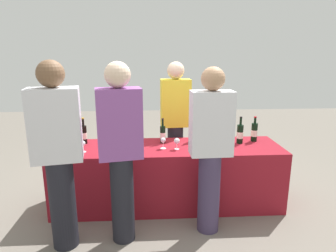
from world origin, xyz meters
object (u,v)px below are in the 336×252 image
Objects in this scene: wine_bottle_4 at (240,134)px; guest_0 at (58,152)px; wine_glass_1 at (163,141)px; wine_bottle_5 at (254,132)px; wine_bottle_1 at (163,134)px; guest_2 at (211,146)px; wine_glass_3 at (230,140)px; wine_bottle_2 at (193,133)px; wine_bottle_3 at (219,132)px; wine_bottle_0 at (84,134)px; server_pouring at (175,120)px; guest_1 at (120,148)px; wine_glass_0 at (83,144)px; wine_glass_2 at (177,141)px.

wine_bottle_4 is 0.19× the size of guest_0.
wine_glass_1 is 0.07× the size of guest_0.
wine_bottle_5 is at bearing 20.42° from wine_bottle_4.
wine_bottle_1 is 0.18× the size of guest_2.
wine_bottle_4 is 2.40× the size of wine_glass_3.
wine_glass_1 is at bearing -168.67° from wine_bottle_5.
wine_bottle_2 is 0.95× the size of wine_bottle_3.
wine_bottle_1 is at bearing -1.28° from wine_bottle_0.
wine_bottle_4 is 0.20× the size of guest_2.
wine_bottle_5 is at bearing 152.54° from server_pouring.
guest_2 is at bearing -48.59° from wine_glass_1.
wine_glass_3 is (-0.16, -0.17, -0.02)m from wine_bottle_4.
server_pouring is (-0.75, 0.49, 0.07)m from wine_bottle_4.
wine_bottle_5 is 1.79m from guest_1.
wine_bottle_0 reaches higher than wine_glass_0.
guest_2 is (-0.26, -0.75, 0.06)m from wine_bottle_3.
wine_bottle_1 is 0.23m from wine_glass_1.
wine_glass_0 is at bearing 160.14° from guest_2.
guest_2 reaches higher than wine_bottle_3.
wine_glass_2 is 0.08× the size of guest_0.
guest_1 is at bearing -135.08° from wine_glass_2.
wine_glass_0 is 1.00× the size of wine_glass_2.
wine_bottle_2 is at bearing 33.61° from wine_glass_1.
wine_bottle_3 is 1.06× the size of wine_bottle_5.
wine_bottle_1 is 0.98× the size of wine_bottle_2.
wine_glass_3 is at bearing 10.49° from guest_0.
wine_bottle_0 is at bearing 15.55° from server_pouring.
wine_bottle_5 reaches higher than wine_glass_0.
wine_bottle_4 is 1.57m from guest_1.
wine_bottle_3 is 1.92m from guest_0.
wine_bottle_1 is 0.38m from wine_bottle_2.
wine_bottle_5 is at bearing 33.44° from wine_glass_3.
wine_bottle_1 is (0.96, -0.02, -0.01)m from wine_bottle_0.
wine_glass_3 is 0.08× the size of guest_1.
wine_bottle_1 is at bearing 119.11° from guest_2.
guest_1 is at bearing 60.11° from server_pouring.
wine_bottle_0 is 1.22m from server_pouring.
wine_bottle_4 reaches higher than wine_bottle_1.
wine_bottle_0 reaches higher than wine_bottle_1.
guest_1 is (-0.42, -0.61, 0.12)m from wine_glass_1.
wine_bottle_5 is at bearing 44.36° from guest_2.
wine_bottle_4 is 0.19× the size of server_pouring.
wine_glass_2 is (1.11, -0.28, -0.02)m from wine_bottle_0.
wine_glass_0 is 0.08× the size of guest_2.
wine_bottle_2 is 0.18× the size of guest_1.
wine_glass_2 is at bearing -166.49° from wine_bottle_4.
guest_0 is at bearing -91.58° from wine_bottle_0.
wine_glass_1 is at bearing 4.56° from wine_glass_0.
wine_bottle_1 reaches higher than wine_glass_1.
wine_glass_3 is (-0.37, -0.24, -0.02)m from wine_bottle_5.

